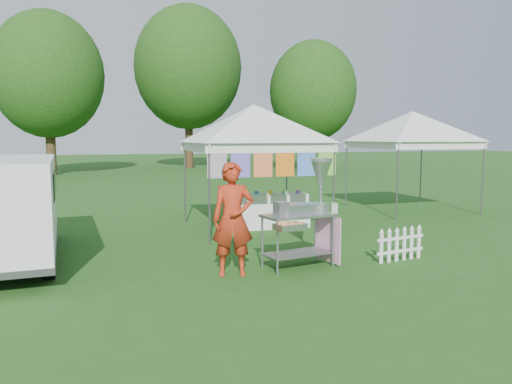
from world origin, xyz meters
name	(u,v)px	position (x,y,z in m)	size (l,w,h in m)	color
ground	(314,263)	(0.00, 0.00, 0.00)	(120.00, 120.00, 0.00)	#264F16
canopy_main	(254,105)	(0.00, 3.49, 2.99)	(4.24, 4.24, 3.45)	#59595E
canopy_right	(413,111)	(5.50, 5.00, 2.99)	(4.24, 4.24, 3.45)	#59595E
tree_left	(48,75)	(-6.00, 24.00, 5.83)	(6.40, 6.40, 9.53)	#3D2716
tree_mid	(188,68)	(3.00, 28.00, 7.14)	(7.60, 7.60, 11.52)	#3D2716
tree_right	(313,91)	(10.00, 22.00, 5.18)	(5.60, 5.60, 8.42)	#3D2716
donut_cart	(308,204)	(-0.21, -0.17, 1.10)	(1.36, 1.13, 1.86)	gray
vendor	(233,219)	(-1.58, -0.30, 0.92)	(0.67, 0.44, 1.83)	#AC2C15
cargo_van	(2,206)	(-5.25, 1.88, 1.00)	(2.01, 4.54, 1.85)	white
picket_fence	(401,245)	(1.54, -0.34, 0.29)	(1.07, 0.21, 0.56)	white
display_table	(271,211)	(0.49, 3.58, 0.41)	(1.80, 0.70, 0.82)	white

